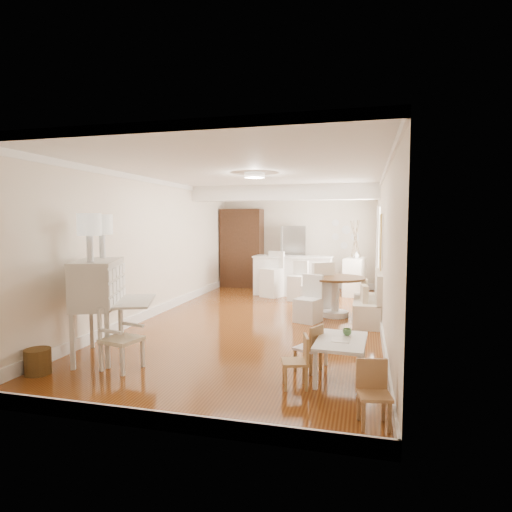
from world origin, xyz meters
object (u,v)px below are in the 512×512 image
at_px(fridge, 306,258).
at_px(sideboard, 355,276).
at_px(wicker_basket, 38,362).
at_px(slip_chair_near, 308,299).
at_px(slip_chair_far, 317,287).
at_px(kids_table, 341,359).
at_px(breakfast_counter, 293,276).
at_px(bar_stool_left, 272,274).
at_px(bar_stool_right, 298,281).
at_px(kids_chair_a, 295,361).
at_px(dining_table, 335,297).
at_px(pantry_cabinet, 242,248).
at_px(gustavian_armchair, 122,338).
at_px(kids_chair_c, 374,394).
at_px(secretary_bureau, 98,309).
at_px(kids_chair_b, 308,347).

bearing_deg(fridge, sideboard, -23.83).
height_order(wicker_basket, fridge, fridge).
xyz_separation_m(slip_chair_near, slip_chair_far, (0.06, 0.95, 0.09)).
bearing_deg(slip_chair_far, kids_table, 59.93).
bearing_deg(slip_chair_far, breakfast_counter, -107.61).
relative_size(kids_table, bar_stool_left, 0.83).
xyz_separation_m(bar_stool_left, bar_stool_right, (0.72, -0.37, -0.10)).
height_order(kids_chair_a, sideboard, sideboard).
bearing_deg(bar_stool_left, kids_table, -45.58).
relative_size(dining_table, bar_stool_right, 1.22).
bearing_deg(slip_chair_near, kids_table, -53.93).
bearing_deg(sideboard, fridge, 164.33).
bearing_deg(breakfast_counter, pantry_cabinet, 147.57).
bearing_deg(bar_stool_left, gustavian_armchair, -73.52).
height_order(wicker_basket, kids_chair_c, kids_chair_c).
distance_m(pantry_cabinet, fridge, 1.92).
distance_m(secretary_bureau, kids_chair_b, 2.98).
relative_size(secretary_bureau, wicker_basket, 4.35).
distance_m(kids_table, fridge, 7.05).
relative_size(kids_table, pantry_cabinet, 0.42).
bearing_deg(wicker_basket, dining_table, 51.52).
bearing_deg(bar_stool_right, kids_chair_a, -64.45).
bearing_deg(sideboard, secretary_bureau, -110.13).
bearing_deg(secretary_bureau, kids_chair_b, -18.11).
bearing_deg(kids_table, kids_chair_a, -139.97).
height_order(kids_table, slip_chair_far, slip_chair_far).
relative_size(gustavian_armchair, sideboard, 0.80).
relative_size(gustavian_armchair, breakfast_counter, 0.40).
distance_m(kids_table, bar_stool_right, 5.24).
relative_size(kids_chair_c, bar_stool_left, 0.53).
xyz_separation_m(kids_table, breakfast_counter, (-1.58, 5.84, 0.27)).
xyz_separation_m(slip_chair_far, bar_stool_left, (-1.32, 1.59, 0.04)).
xyz_separation_m(kids_table, kids_chair_b, (-0.43, 0.17, 0.07)).
xyz_separation_m(secretary_bureau, bar_stool_left, (1.33, 5.45, -0.11)).
bearing_deg(breakfast_counter, secretary_bureau, -107.11).
bearing_deg(gustavian_armchair, secretary_bureau, 70.40).
relative_size(kids_chair_c, sideboard, 0.60).
relative_size(kids_chair_c, pantry_cabinet, 0.27).
height_order(gustavian_armchair, kids_chair_c, gustavian_armchair).
distance_m(secretary_bureau, kids_chair_c, 3.94).
relative_size(gustavian_armchair, slip_chair_far, 0.75).
relative_size(slip_chair_near, slip_chair_far, 0.83).
xyz_separation_m(wicker_basket, dining_table, (3.42, 4.30, 0.25)).
relative_size(kids_chair_c, fridge, 0.34).
bearing_deg(fridge, secretary_bureau, -106.17).
bearing_deg(wicker_basket, kids_table, 12.04).
bearing_deg(dining_table, wicker_basket, -128.48).
height_order(kids_table, bar_stool_left, bar_stool_left).
relative_size(kids_table, slip_chair_near, 1.08).
relative_size(kids_chair_b, bar_stool_right, 0.64).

